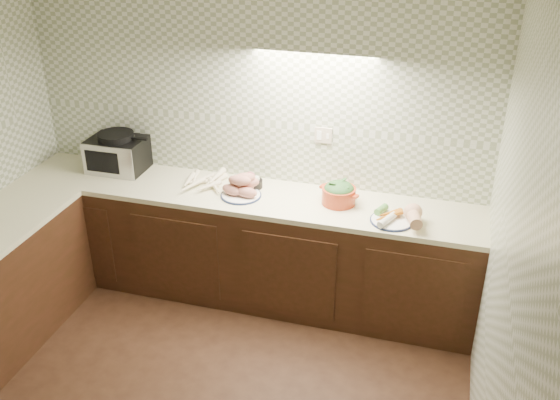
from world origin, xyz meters
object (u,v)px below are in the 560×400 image
(toaster_oven, at_px, (117,153))
(parsnip_pile, at_px, (201,179))
(dutch_oven, at_px, (339,193))
(veg_plate, at_px, (401,215))
(sweet_potato_plate, at_px, (241,187))
(onion_bowl, at_px, (252,182))

(toaster_oven, distance_m, parsnip_pile, 0.75)
(dutch_oven, bearing_deg, veg_plate, 3.82)
(toaster_oven, bearing_deg, sweet_potato_plate, -9.05)
(veg_plate, bearing_deg, sweet_potato_plate, 176.76)
(sweet_potato_plate, relative_size, onion_bowl, 1.89)
(parsnip_pile, distance_m, veg_plate, 1.59)
(parsnip_pile, xyz_separation_m, sweet_potato_plate, (0.38, -0.13, 0.04))
(sweet_potato_plate, bearing_deg, dutch_oven, 6.27)
(toaster_oven, height_order, onion_bowl, toaster_oven)
(toaster_oven, xyz_separation_m, dutch_oven, (1.84, -0.09, -0.06))
(onion_bowl, height_order, dutch_oven, dutch_oven)
(toaster_oven, distance_m, veg_plate, 2.33)
(sweet_potato_plate, xyz_separation_m, dutch_oven, (0.72, 0.08, 0.01))
(dutch_oven, bearing_deg, toaster_oven, -161.60)
(toaster_oven, xyz_separation_m, sweet_potato_plate, (1.12, -0.17, -0.08))
(onion_bowl, bearing_deg, dutch_oven, -6.49)
(sweet_potato_plate, xyz_separation_m, onion_bowl, (0.03, 0.16, -0.03))
(parsnip_pile, bearing_deg, veg_plate, -7.19)
(toaster_oven, distance_m, dutch_oven, 1.84)
(sweet_potato_plate, distance_m, dutch_oven, 0.73)
(sweet_potato_plate, height_order, dutch_oven, sweet_potato_plate)
(toaster_oven, relative_size, parsnip_pile, 1.25)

